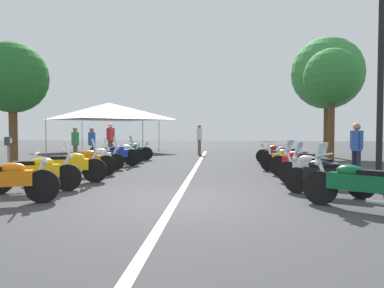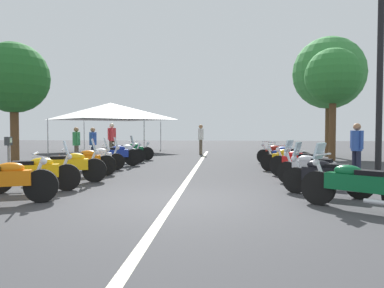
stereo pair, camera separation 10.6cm
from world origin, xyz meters
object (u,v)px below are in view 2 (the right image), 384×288
(bystander_0, at_px, (93,142))
(motorcycle_right_row_6, at_px, (278,154))
(bystander_1, at_px, (112,138))
(motorcycle_right_row_1, at_px, (325,175))
(traffic_cone_1, at_px, (59,163))
(motorcycle_left_row_0, at_px, (2,181))
(motorcycle_right_row_0, at_px, (356,184))
(bystander_3, at_px, (357,146))
(motorcycle_left_row_5, at_px, (115,154))
(motorcycle_left_row_3, at_px, (84,161))
(motorcycle_left_row_6, at_px, (123,153))
(parking_meter, at_px, (9,152))
(roadside_tree_2, at_px, (329,73))
(roadside_tree_0, at_px, (333,77))
(motorcycle_left_row_4, at_px, (97,158))
(motorcycle_right_row_3, at_px, (300,163))
(motorcycle_right_row_4, at_px, (289,159))
(bystander_4, at_px, (201,137))
(motorcycle_right_row_2, at_px, (312,168))
(motorcycle_right_row_5, at_px, (286,156))
(event_tent, at_px, (110,111))
(motorcycle_left_row_7, at_px, (131,151))
(bystander_2, at_px, (76,142))
(roadside_tree_1, at_px, (14,78))
(motorcycle_left_row_2, at_px, (70,166))
(street_lamp_twin_globe, at_px, (381,44))
(motorcycle_left_row_1, at_px, (35,172))

(bystander_0, bearing_deg, motorcycle_right_row_6, 167.06)
(motorcycle_right_row_6, height_order, bystander_1, bystander_1)
(motorcycle_right_row_1, height_order, traffic_cone_1, motorcycle_right_row_1)
(motorcycle_left_row_0, relative_size, motorcycle_right_row_0, 1.18)
(bystander_3, bearing_deg, motorcycle_left_row_5, -39.54)
(motorcycle_left_row_3, relative_size, motorcycle_right_row_0, 1.17)
(motorcycle_left_row_6, relative_size, bystander_3, 1.15)
(motorcycle_left_row_3, height_order, bystander_3, bystander_3)
(parking_meter, bearing_deg, roadside_tree_2, 43.63)
(motorcycle_left_row_3, xyz_separation_m, roadside_tree_0, (6.58, -9.56, 3.46))
(motorcycle_left_row_0, height_order, motorcycle_right_row_0, motorcycle_right_row_0)
(motorcycle_left_row_4, height_order, roadside_tree_0, roadside_tree_0)
(traffic_cone_1, relative_size, roadside_tree_0, 0.12)
(motorcycle_left_row_3, distance_m, traffic_cone_1, 1.80)
(motorcycle_right_row_3, height_order, motorcycle_right_row_4, motorcycle_right_row_3)
(bystander_4, bearing_deg, motorcycle_left_row_5, -101.71)
(bystander_1, xyz_separation_m, bystander_4, (3.10, -4.35, -0.02))
(bystander_1, distance_m, bystander_4, 5.34)
(bystander_1, relative_size, bystander_4, 1.02)
(parking_meter, bearing_deg, motorcycle_right_row_2, 4.04)
(traffic_cone_1, bearing_deg, motorcycle_right_row_5, -77.37)
(bystander_1, height_order, roadside_tree_2, roadside_tree_2)
(motorcycle_left_row_4, height_order, bystander_3, bystander_3)
(event_tent, bearing_deg, motorcycle_left_row_7, -155.31)
(bystander_2, distance_m, bystander_3, 11.18)
(bystander_0, relative_size, roadside_tree_1, 0.32)
(motorcycle_right_row_6, bearing_deg, roadside_tree_0, -107.46)
(motorcycle_right_row_1, height_order, motorcycle_right_row_4, motorcycle_right_row_1)
(motorcycle_left_row_7, distance_m, roadside_tree_1, 5.90)
(motorcycle_left_row_0, relative_size, bystander_3, 1.25)
(motorcycle_left_row_2, height_order, roadside_tree_2, roadside_tree_2)
(motorcycle_left_row_3, relative_size, motorcycle_right_row_3, 1.20)
(motorcycle_right_row_5, distance_m, bystander_0, 8.46)
(bystander_2, height_order, event_tent, event_tent)
(motorcycle_left_row_5, distance_m, motorcycle_right_row_3, 7.28)
(bystander_0, height_order, roadside_tree_2, roadside_tree_2)
(motorcycle_right_row_2, bearing_deg, event_tent, -20.86)
(traffic_cone_1, bearing_deg, motorcycle_left_row_3, -131.94)
(bystander_0, xyz_separation_m, bystander_1, (2.21, -0.20, 0.15))
(motorcycle_left_row_2, distance_m, motorcycle_right_row_6, 8.80)
(bystander_0, xyz_separation_m, roadside_tree_1, (-2.36, 2.29, 2.55))
(motorcycle_left_row_5, xyz_separation_m, motorcycle_right_row_1, (-6.00, -6.57, -0.02))
(motorcycle_right_row_5, height_order, street_lamp_twin_globe, street_lamp_twin_globe)
(bystander_2, bearing_deg, motorcycle_left_row_3, -101.27)
(motorcycle_right_row_0, distance_m, parking_meter, 8.19)
(motorcycle_right_row_6, relative_size, event_tent, 0.26)
(motorcycle_left_row_1, xyz_separation_m, roadside_tree_0, (9.61, -9.57, 3.46))
(bystander_2, height_order, bystander_4, bystander_4)
(motorcycle_left_row_0, bearing_deg, event_tent, 80.12)
(motorcycle_left_row_0, xyz_separation_m, motorcycle_left_row_3, (4.44, 0.05, 0.00))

